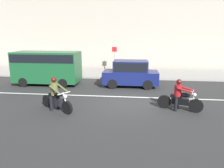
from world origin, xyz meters
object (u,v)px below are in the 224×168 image
Objects in this scene: motorcycle_with_rider_olive at (56,97)px; parked_hatchback_navy at (131,73)px; motorcycle_with_rider_crimson at (180,98)px; parked_van_forest_green at (47,66)px; street_sign_post at (114,56)px.

parked_hatchback_navy is (3.35, 5.16, 0.28)m from motorcycle_with_rider_olive.
motorcycle_with_rider_crimson is 0.44× the size of parked_van_forest_green.
motorcycle_with_rider_olive is at bearing -173.47° from motorcycle_with_rider_crimson.
parked_van_forest_green is 1.22× the size of parked_hatchback_navy.
street_sign_post is (1.69, 10.42, 0.89)m from motorcycle_with_rider_olive.
motorcycle_with_rider_crimson is 0.88× the size of street_sign_post.
parked_van_forest_green is 6.82m from street_sign_post.
parked_hatchback_navy is (5.91, 0.08, -0.43)m from parked_van_forest_green.
parked_hatchback_navy is 1.63× the size of street_sign_post.
motorcycle_with_rider_olive is 5.85m from motorcycle_with_rider_crimson.
parked_van_forest_green reaches higher than motorcycle_with_rider_olive.
motorcycle_with_rider_crimson is at bearing -61.32° from parked_hatchback_navy.
street_sign_post is at bearing 51.45° from parked_van_forest_green.
street_sign_post is at bearing 112.91° from motorcycle_with_rider_crimson.
street_sign_post is (4.25, 5.33, 0.18)m from parked_van_forest_green.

